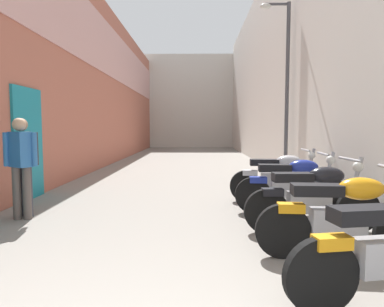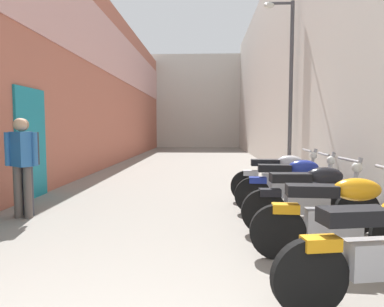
# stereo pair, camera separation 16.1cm
# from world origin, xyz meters

# --- Properties ---
(ground_plane) EXTENTS (38.75, 38.75, 0.00)m
(ground_plane) POSITION_xyz_m (0.00, 9.38, 0.00)
(ground_plane) COLOR gray
(building_left) EXTENTS (0.45, 22.75, 6.01)m
(building_left) POSITION_xyz_m (-3.11, 11.31, 3.03)
(building_left) COLOR #B76651
(building_left) RESTS_ON ground
(building_right) EXTENTS (0.45, 22.75, 7.02)m
(building_right) POSITION_xyz_m (3.12, 11.37, 3.51)
(building_right) COLOR beige
(building_right) RESTS_ON ground
(building_far_end) EXTENTS (8.84, 2.00, 6.51)m
(building_far_end) POSITION_xyz_m (0.00, 23.75, 3.25)
(building_far_end) COLOR beige
(building_far_end) RESTS_ON ground
(motorcycle_second) EXTENTS (1.85, 0.58, 1.04)m
(motorcycle_second) POSITION_xyz_m (1.98, 2.62, 0.50)
(motorcycle_second) COLOR black
(motorcycle_second) RESTS_ON ground
(motorcycle_third) EXTENTS (1.85, 0.58, 1.04)m
(motorcycle_third) POSITION_xyz_m (1.98, 3.56, 0.50)
(motorcycle_third) COLOR black
(motorcycle_third) RESTS_ON ground
(motorcycle_fourth) EXTENTS (1.85, 0.58, 1.04)m
(motorcycle_fourth) POSITION_xyz_m (1.98, 4.55, 0.50)
(motorcycle_fourth) COLOR black
(motorcycle_fourth) RESTS_ON ground
(motorcycle_fifth) EXTENTS (1.85, 0.58, 1.04)m
(motorcycle_fifth) POSITION_xyz_m (1.98, 5.43, 0.50)
(motorcycle_fifth) COLOR black
(motorcycle_fifth) RESTS_ON ground
(pedestrian_mid_alley) EXTENTS (0.52, 0.38, 1.57)m
(pedestrian_mid_alley) POSITION_xyz_m (-2.35, 4.32, 0.92)
(pedestrian_mid_alley) COLOR #383842
(pedestrian_mid_alley) RESTS_ON ground
(pedestrian_further_down) EXTENTS (0.52, 0.35, 1.57)m
(pedestrian_further_down) POSITION_xyz_m (-2.30, 4.16, 0.92)
(pedestrian_further_down) COLOR #564C47
(pedestrian_further_down) RESTS_ON ground
(street_lamp) EXTENTS (0.79, 0.18, 4.63)m
(street_lamp) POSITION_xyz_m (2.68, 7.99, 2.71)
(street_lamp) COLOR #47474C
(street_lamp) RESTS_ON ground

